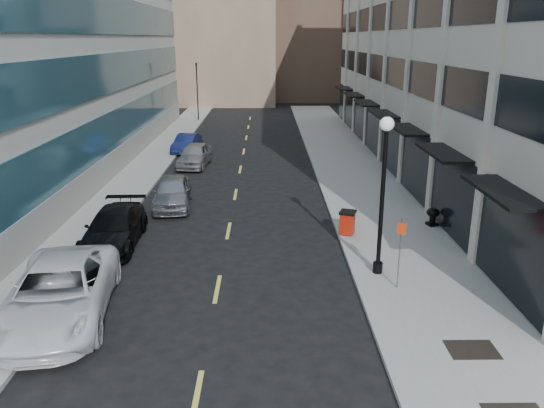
{
  "coord_description": "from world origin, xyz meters",
  "views": [
    {
      "loc": [
        1.76,
        -9.23,
        8.62
      ],
      "look_at": [
        2.0,
        11.29,
        2.15
      ],
      "focal_mm": 35.0,
      "sensor_mm": 36.0,
      "label": 1
    }
  ],
  "objects_px": {
    "car_grey_sedan": "(195,155)",
    "urn_planter": "(433,215)",
    "car_silver_sedan": "(172,192)",
    "trash_bin": "(347,222)",
    "sign_post": "(400,244)",
    "car_white_van": "(59,292)",
    "car_blue_sedan": "(187,143)",
    "lamppost": "(383,182)",
    "traffic_signal": "(196,66)",
    "car_black_pickup": "(114,228)"
  },
  "relations": [
    {
      "from": "car_grey_sedan",
      "to": "urn_planter",
      "type": "xyz_separation_m",
      "value": [
        12.8,
        -12.76,
        -0.15
      ]
    },
    {
      "from": "car_silver_sedan",
      "to": "trash_bin",
      "type": "height_order",
      "value": "car_silver_sedan"
    },
    {
      "from": "car_grey_sedan",
      "to": "sign_post",
      "type": "bearing_deg",
      "value": -58.44
    },
    {
      "from": "car_white_van",
      "to": "sign_post",
      "type": "distance_m",
      "value": 11.37
    },
    {
      "from": "car_blue_sedan",
      "to": "urn_planter",
      "type": "relative_size",
      "value": 5.03
    },
    {
      "from": "trash_bin",
      "to": "lamppost",
      "type": "distance_m",
      "value": 5.06
    },
    {
      "from": "lamppost",
      "to": "car_grey_sedan",
      "type": "bearing_deg",
      "value": 116.97
    },
    {
      "from": "car_white_van",
      "to": "car_blue_sedan",
      "type": "bearing_deg",
      "value": 81.57
    },
    {
      "from": "traffic_signal",
      "to": "car_black_pickup",
      "type": "height_order",
      "value": "traffic_signal"
    },
    {
      "from": "car_blue_sedan",
      "to": "lamppost",
      "type": "relative_size",
      "value": 0.71
    },
    {
      "from": "trash_bin",
      "to": "sign_post",
      "type": "relative_size",
      "value": 0.42
    },
    {
      "from": "car_white_van",
      "to": "urn_planter",
      "type": "bearing_deg",
      "value": 22.13
    },
    {
      "from": "car_blue_sedan",
      "to": "car_silver_sedan",
      "type": "bearing_deg",
      "value": -77.18
    },
    {
      "from": "sign_post",
      "to": "car_black_pickup",
      "type": "bearing_deg",
      "value": 170.07
    },
    {
      "from": "car_black_pickup",
      "to": "urn_planter",
      "type": "relative_size",
      "value": 6.34
    },
    {
      "from": "car_black_pickup",
      "to": "car_silver_sedan",
      "type": "relative_size",
      "value": 1.11
    },
    {
      "from": "trash_bin",
      "to": "lamppost",
      "type": "height_order",
      "value": "lamppost"
    },
    {
      "from": "car_silver_sedan",
      "to": "trash_bin",
      "type": "xyz_separation_m",
      "value": [
        8.6,
        -4.64,
        -0.08
      ]
    },
    {
      "from": "car_black_pickup",
      "to": "sign_post",
      "type": "relative_size",
      "value": 2.05
    },
    {
      "from": "car_blue_sedan",
      "to": "urn_planter",
      "type": "height_order",
      "value": "car_blue_sedan"
    },
    {
      "from": "traffic_signal",
      "to": "urn_planter",
      "type": "xyz_separation_m",
      "value": [
        15.1,
        -33.76,
        -5.06
      ]
    },
    {
      "from": "car_silver_sedan",
      "to": "sign_post",
      "type": "relative_size",
      "value": 1.84
    },
    {
      "from": "car_silver_sedan",
      "to": "car_grey_sedan",
      "type": "bearing_deg",
      "value": 84.46
    },
    {
      "from": "car_blue_sedan",
      "to": "sign_post",
      "type": "bearing_deg",
      "value": -57.98
    },
    {
      "from": "car_silver_sedan",
      "to": "urn_planter",
      "type": "bearing_deg",
      "value": -20.79
    },
    {
      "from": "car_grey_sedan",
      "to": "sign_post",
      "type": "xyz_separation_m",
      "value": [
        9.6,
        -19.25,
        1.0
      ]
    },
    {
      "from": "car_grey_sedan",
      "to": "sign_post",
      "type": "relative_size",
      "value": 1.82
    },
    {
      "from": "sign_post",
      "to": "car_white_van",
      "type": "bearing_deg",
      "value": -158.88
    },
    {
      "from": "car_blue_sedan",
      "to": "car_grey_sedan",
      "type": "height_order",
      "value": "car_grey_sedan"
    },
    {
      "from": "car_black_pickup",
      "to": "sign_post",
      "type": "bearing_deg",
      "value": -23.82
    },
    {
      "from": "traffic_signal",
      "to": "car_white_van",
      "type": "height_order",
      "value": "traffic_signal"
    },
    {
      "from": "sign_post",
      "to": "urn_planter",
      "type": "bearing_deg",
      "value": 75.99
    },
    {
      "from": "sign_post",
      "to": "urn_planter",
      "type": "xyz_separation_m",
      "value": [
        3.2,
        6.49,
        -1.15
      ]
    },
    {
      "from": "lamppost",
      "to": "trash_bin",
      "type": "bearing_deg",
      "value": 97.76
    },
    {
      "from": "car_white_van",
      "to": "car_blue_sedan",
      "type": "relative_size",
      "value": 1.56
    },
    {
      "from": "car_silver_sedan",
      "to": "sign_post",
      "type": "bearing_deg",
      "value": -51.65
    },
    {
      "from": "car_grey_sedan",
      "to": "sign_post",
      "type": "height_order",
      "value": "sign_post"
    },
    {
      "from": "sign_post",
      "to": "urn_planter",
      "type": "height_order",
      "value": "sign_post"
    },
    {
      "from": "traffic_signal",
      "to": "lamppost",
      "type": "distance_m",
      "value": 40.69
    },
    {
      "from": "car_grey_sedan",
      "to": "trash_bin",
      "type": "bearing_deg",
      "value": -53.22
    },
    {
      "from": "car_blue_sedan",
      "to": "lamppost",
      "type": "xyz_separation_m",
      "value": [
        10.4,
        -22.82,
        2.98
      ]
    },
    {
      "from": "car_grey_sedan",
      "to": "car_blue_sedan",
      "type": "bearing_deg",
      "value": 109.51
    },
    {
      "from": "car_silver_sedan",
      "to": "car_blue_sedan",
      "type": "height_order",
      "value": "car_silver_sedan"
    },
    {
      "from": "car_grey_sedan",
      "to": "lamppost",
      "type": "height_order",
      "value": "lamppost"
    },
    {
      "from": "lamppost",
      "to": "sign_post",
      "type": "distance_m",
      "value": 2.29
    },
    {
      "from": "car_black_pickup",
      "to": "car_silver_sedan",
      "type": "xyz_separation_m",
      "value": [
        1.6,
        5.41,
        0.04
      ]
    },
    {
      "from": "car_grey_sedan",
      "to": "lamppost",
      "type": "bearing_deg",
      "value": -57.98
    },
    {
      "from": "car_blue_sedan",
      "to": "sign_post",
      "type": "height_order",
      "value": "sign_post"
    },
    {
      "from": "trash_bin",
      "to": "lamppost",
      "type": "bearing_deg",
      "value": -61.45
    },
    {
      "from": "car_blue_sedan",
      "to": "sign_post",
      "type": "distance_m",
      "value": 26.44
    }
  ]
}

